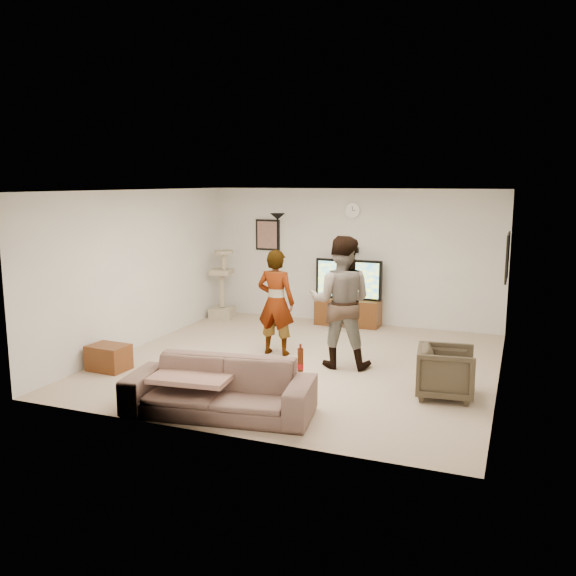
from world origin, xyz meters
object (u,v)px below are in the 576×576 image
(side_table, at_px, (109,357))
(armchair, at_px, (446,372))
(cat_tree, at_px, (222,284))
(person_right, at_px, (341,302))
(tv_stand, at_px, (348,312))
(tv, at_px, (349,279))
(person_left, at_px, (276,302))
(floor_lamp, at_px, (278,268))
(sofa, at_px, (219,388))
(beer_bottle, at_px, (300,360))

(side_table, bearing_deg, armchair, 7.70)
(cat_tree, relative_size, person_right, 0.71)
(person_right, bearing_deg, tv_stand, -85.36)
(armchair, height_order, side_table, armchair)
(tv, relative_size, person_left, 0.76)
(floor_lamp, height_order, sofa, floor_lamp)
(floor_lamp, xyz_separation_m, person_left, (0.79, -1.99, -0.21))
(person_right, bearing_deg, side_table, 16.08)
(tv_stand, distance_m, tv, 0.61)
(floor_lamp, distance_m, beer_bottle, 4.96)
(tv_stand, xyz_separation_m, sofa, (-0.18, -4.74, 0.07))
(cat_tree, distance_m, sofa, 5.00)
(tv_stand, bearing_deg, person_left, -102.88)
(tv_stand, height_order, person_right, person_right)
(sofa, xyz_separation_m, beer_bottle, (0.98, 0.00, 0.44))
(tv, bearing_deg, cat_tree, -172.99)
(person_left, bearing_deg, floor_lamp, -68.28)
(tv, relative_size, sofa, 0.58)
(floor_lamp, xyz_separation_m, cat_tree, (-1.15, -0.05, -0.36))
(tv_stand, height_order, side_table, tv_stand)
(person_left, xyz_separation_m, sofa, (0.33, -2.50, -0.50))
(tv, relative_size, cat_tree, 0.92)
(tv_stand, bearing_deg, sofa, -92.17)
(tv_stand, distance_m, armchair, 3.88)
(floor_lamp, bearing_deg, person_left, -68.48)
(tv_stand, xyz_separation_m, person_right, (0.58, -2.48, 0.69))
(beer_bottle, bearing_deg, tv, 99.60)
(tv, height_order, person_left, person_left)
(floor_lamp, xyz_separation_m, beer_bottle, (2.10, -4.49, -0.28))
(beer_bottle, height_order, armchair, beer_bottle)
(sofa, bearing_deg, side_table, 149.47)
(floor_lamp, bearing_deg, cat_tree, -177.64)
(tv, distance_m, side_table, 4.59)
(side_table, bearing_deg, person_right, 24.58)
(cat_tree, xyz_separation_m, side_table, (0.05, -3.54, -0.49))
(beer_bottle, distance_m, side_table, 3.38)
(person_left, distance_m, side_table, 2.56)
(side_table, bearing_deg, floor_lamp, 72.87)
(floor_lamp, relative_size, armchair, 2.96)
(tv_stand, distance_m, floor_lamp, 1.54)
(tv, height_order, sofa, tv)
(person_left, relative_size, armchair, 2.34)
(cat_tree, height_order, person_right, person_right)
(tv, distance_m, cat_tree, 2.48)
(tv, distance_m, person_left, 2.30)
(cat_tree, xyz_separation_m, beer_bottle, (3.25, -4.44, 0.08))
(sofa, xyz_separation_m, side_table, (-2.23, 0.90, -0.13))
(tv, relative_size, side_table, 2.29)
(floor_lamp, relative_size, beer_bottle, 8.20)
(tv_stand, height_order, person_left, person_left)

